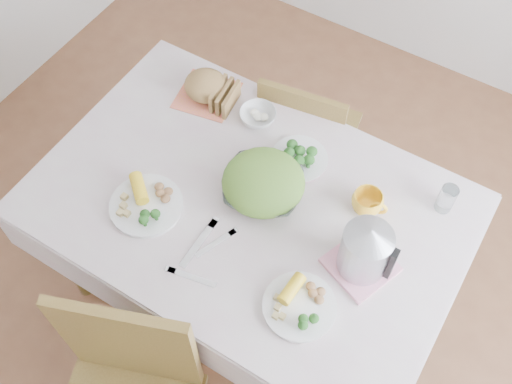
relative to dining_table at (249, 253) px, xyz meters
The scene contains 18 objects.
floor 0.38m from the dining_table, ahead, with size 3.60×3.60×0.00m, color brown.
dining_table is the anchor object (origin of this frame).
tablecloth 0.38m from the dining_table, ahead, with size 1.50×1.00×0.01m, color beige.
chair_far 0.66m from the dining_table, 96.94° to the left, with size 0.38×0.38×0.85m, color brown.
salad_bowl 0.43m from the dining_table, 70.54° to the left, with size 0.27×0.27×0.07m, color white.
dinner_plate_left 0.53m from the dining_table, 145.20° to the right, with size 0.26×0.26×0.02m, color white.
dinner_plate_right 0.58m from the dining_table, 35.69° to the right, with size 0.24×0.24×0.02m, color white.
broccoli_plate 0.47m from the dining_table, 76.01° to the left, with size 0.21×0.21×0.02m, color beige.
napkin 0.66m from the dining_table, 140.06° to the left, with size 0.22×0.22×0.00m, color #DE6F4E.
bread_loaf 0.69m from the dining_table, 140.06° to the left, with size 0.17×0.16×0.10m, color brown.
fruit_bowl 0.56m from the dining_table, 116.31° to the left, with size 0.14×0.14×0.04m, color white.
yellow_mug 0.59m from the dining_table, 27.83° to the left, with size 0.11×0.11×0.09m, color yellow.
glass_tumbler 0.82m from the dining_table, 29.95° to the left, with size 0.06×0.06×0.11m, color white.
pink_tray 0.60m from the dining_table, ahead, with size 0.20×0.20×0.02m, color pink.
electric_kettle 0.68m from the dining_table, ahead, with size 0.16×0.16×0.22m, color #B2B5BA.
fork_left 0.45m from the dining_table, 103.93° to the right, with size 0.02×0.21×0.00m, color silver.
fork_right 0.44m from the dining_table, 92.07° to the right, with size 0.02×0.16×0.00m, color silver.
knife 0.52m from the dining_table, 90.75° to the right, with size 0.02×0.17×0.00m, color silver.
Camera 1 is at (0.61, -0.93, 2.55)m, focal length 42.00 mm.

